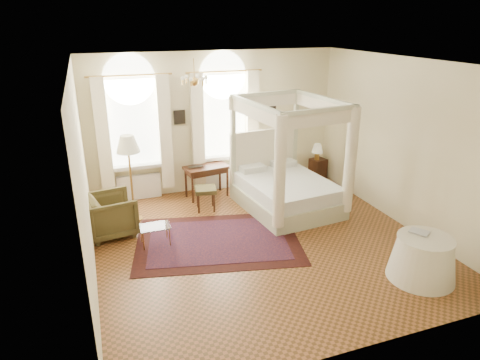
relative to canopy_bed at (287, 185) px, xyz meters
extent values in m
plane|color=brown|center=(-1.11, -1.25, -0.55)|extent=(6.00, 6.00, 0.00)
plane|color=#FEEFC1|center=(-1.11, 1.75, 1.10)|extent=(6.00, 0.00, 6.00)
plane|color=#FEEFC1|center=(-1.11, -4.25, 1.10)|extent=(6.00, 0.00, 6.00)
plane|color=#FEEFC1|center=(-4.11, -1.25, 1.10)|extent=(0.00, 6.00, 6.00)
plane|color=#FEEFC1|center=(1.89, -1.25, 1.10)|extent=(0.00, 6.00, 6.00)
plane|color=white|center=(-1.11, -1.25, 2.75)|extent=(6.00, 6.00, 0.00)
cube|color=white|center=(-3.01, 1.72, 1.25)|extent=(1.10, 0.04, 1.90)
cylinder|color=white|center=(-3.01, 1.72, 2.20)|extent=(1.10, 0.04, 1.10)
cube|color=white|center=(-3.01, 1.63, 0.26)|extent=(1.32, 0.24, 0.08)
cube|color=#EDE3C3|center=(-3.68, 1.55, 1.00)|extent=(0.28, 0.14, 2.60)
cube|color=#EDE3C3|center=(-2.34, 1.55, 1.00)|extent=(0.28, 0.14, 2.60)
cube|color=white|center=(-3.01, 1.65, -0.25)|extent=(1.00, 0.12, 0.58)
cube|color=white|center=(-0.91, 1.72, 1.25)|extent=(1.10, 0.04, 1.90)
cylinder|color=white|center=(-0.91, 1.72, 2.20)|extent=(1.10, 0.04, 1.10)
cube|color=white|center=(-0.91, 1.63, 0.26)|extent=(1.32, 0.24, 0.08)
cube|color=#EDE3C3|center=(-1.58, 1.55, 1.00)|extent=(0.28, 0.14, 2.60)
cube|color=#EDE3C3|center=(-0.24, 1.55, 1.00)|extent=(0.28, 0.14, 2.60)
cube|color=white|center=(-0.91, 1.65, -0.25)|extent=(1.00, 0.12, 0.58)
cylinder|color=#AE823A|center=(-2.01, -0.05, 2.55)|extent=(0.02, 0.02, 0.40)
sphere|color=#AE823A|center=(-2.01, -0.05, 2.33)|extent=(0.16, 0.16, 0.16)
sphere|color=beige|center=(-1.79, -0.05, 2.40)|extent=(0.07, 0.07, 0.07)
sphere|color=beige|center=(-1.90, 0.14, 2.40)|extent=(0.07, 0.07, 0.07)
sphere|color=beige|center=(-2.12, 0.14, 2.40)|extent=(0.07, 0.07, 0.07)
sphere|color=beige|center=(-2.23, -0.05, 2.40)|extent=(0.07, 0.07, 0.07)
sphere|color=beige|center=(-2.12, -0.24, 2.40)|extent=(0.07, 0.07, 0.07)
sphere|color=beige|center=(-1.90, -0.24, 2.40)|extent=(0.07, 0.07, 0.07)
cube|color=black|center=(-1.96, 1.72, 1.30)|extent=(0.26, 0.03, 0.32)
cube|color=black|center=(0.34, 1.72, 1.40)|extent=(0.22, 0.03, 0.26)
cube|color=#BABB98|center=(0.00, 0.01, -0.37)|extent=(1.98, 2.35, 0.37)
cube|color=silver|center=(0.00, 0.01, -0.03)|extent=(1.87, 2.24, 0.29)
cube|color=#EDE3C3|center=(-0.11, 1.06, 0.38)|extent=(1.76, 0.27, 1.25)
cube|color=#BABB98|center=(-0.92, 0.95, 0.64)|extent=(0.10, 0.10, 2.39)
cube|color=#BABB98|center=(0.71, 1.12, 0.64)|extent=(0.10, 0.10, 2.39)
cube|color=#BABB98|center=(-0.71, -1.09, 0.64)|extent=(0.10, 0.10, 2.39)
cube|color=#BABB98|center=(0.92, -0.92, 0.64)|extent=(0.10, 0.10, 2.39)
cube|color=#BABB98|center=(-0.11, 1.04, 1.84)|extent=(1.76, 0.27, 0.08)
cube|color=#BABB98|center=(0.10, -1.01, 1.84)|extent=(1.76, 0.27, 0.08)
cube|color=#BABB98|center=(-0.82, -0.07, 1.84)|extent=(0.31, 2.18, 0.08)
cube|color=#BABB98|center=(0.81, 0.10, 1.84)|extent=(0.31, 2.18, 0.08)
cube|color=#EDE3C3|center=(-0.11, 1.04, 1.69)|extent=(1.82, 0.23, 0.29)
cube|color=#EDE3C3|center=(0.10, -1.01, 1.69)|extent=(1.82, 0.23, 0.29)
cube|color=#EDE3C3|center=(-0.82, -0.07, 1.69)|extent=(0.27, 2.23, 0.29)
cube|color=#EDE3C3|center=(0.81, 0.10, 1.69)|extent=(0.27, 2.23, 0.29)
cylinder|color=#EDE3C3|center=(-0.71, -1.09, 0.75)|extent=(0.23, 0.23, 2.18)
cylinder|color=#EDE3C3|center=(0.92, -0.92, 0.75)|extent=(0.23, 0.23, 2.18)
cube|color=#391A0F|center=(1.59, 1.45, -0.28)|extent=(0.44, 0.41, 0.54)
cylinder|color=#AE823A|center=(1.53, 1.42, 0.09)|extent=(0.12, 0.12, 0.20)
cone|color=beige|center=(1.53, 1.42, 0.29)|extent=(0.29, 0.29, 0.22)
cube|color=#391A0F|center=(-1.48, 1.25, 0.17)|extent=(1.08, 0.67, 0.06)
cube|color=#391A0F|center=(-1.48, 1.25, 0.08)|extent=(0.96, 0.56, 0.10)
cylinder|color=#391A0F|center=(-1.95, 1.38, -0.20)|extent=(0.05, 0.05, 0.71)
cylinder|color=#391A0F|center=(-1.08, 1.52, -0.20)|extent=(0.05, 0.05, 0.71)
cylinder|color=#391A0F|center=(-1.89, 0.99, -0.20)|extent=(0.05, 0.05, 0.71)
cylinder|color=#391A0F|center=(-1.01, 1.12, -0.20)|extent=(0.05, 0.05, 0.71)
imported|color=black|center=(-1.74, 1.31, 0.22)|extent=(0.37, 0.24, 0.03)
cube|color=#4A4320|center=(-1.71, 0.55, -0.08)|extent=(0.52, 0.52, 0.09)
cylinder|color=#391A0F|center=(-1.90, 0.41, -0.34)|extent=(0.04, 0.04, 0.43)
cylinder|color=#391A0F|center=(-1.57, 0.35, -0.34)|extent=(0.04, 0.04, 0.43)
cylinder|color=#391A0F|center=(-1.84, 0.74, -0.34)|extent=(0.04, 0.04, 0.43)
cylinder|color=#391A0F|center=(-1.51, 0.68, -0.34)|extent=(0.04, 0.04, 0.43)
imported|color=#473D1E|center=(-3.73, 0.05, -0.14)|extent=(1.02, 1.00, 0.82)
cube|color=silver|center=(-3.01, -0.65, -0.18)|extent=(0.55, 0.39, 0.02)
cylinder|color=#AE823A|center=(-3.25, -0.81, -0.37)|extent=(0.02, 0.02, 0.37)
cylinder|color=#AE823A|center=(-2.77, -0.81, -0.37)|extent=(0.02, 0.02, 0.37)
cylinder|color=#AE823A|center=(-3.25, -0.49, -0.37)|extent=(0.02, 0.02, 0.37)
cylinder|color=#AE823A|center=(-2.77, -0.49, -0.37)|extent=(0.02, 0.02, 0.37)
cylinder|color=#AE823A|center=(-3.26, 0.56, -0.54)|extent=(0.32, 0.32, 0.03)
cylinder|color=#AE823A|center=(-3.26, 0.56, 0.25)|extent=(0.04, 0.04, 1.60)
cone|color=beige|center=(-3.26, 0.56, 1.10)|extent=(0.47, 0.47, 0.34)
cube|color=#39120D|center=(-1.88, -0.92, -0.55)|extent=(3.46, 2.81, 0.01)
cube|color=black|center=(-1.88, -0.92, -0.54)|extent=(2.89, 2.24, 0.01)
cone|color=white|center=(0.88, -3.21, -0.21)|extent=(1.07, 1.07, 0.69)
cylinder|color=white|center=(0.88, -3.21, 0.16)|extent=(0.88, 0.88, 0.04)
imported|color=black|center=(0.80, -3.09, 0.19)|extent=(0.34, 0.36, 0.03)
camera|label=1|loc=(-3.91, -7.84, 3.42)|focal=32.00mm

